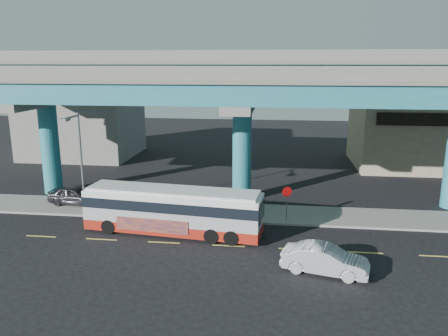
# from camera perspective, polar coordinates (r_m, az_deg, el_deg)

# --- Properties ---
(ground) EXTENTS (120.00, 120.00, 0.00)m
(ground) POSITION_cam_1_polar(r_m,az_deg,el_deg) (26.98, 0.67, -9.87)
(ground) COLOR black
(ground) RESTS_ON ground
(sidewalk) EXTENTS (70.00, 4.00, 0.15)m
(sidewalk) POSITION_cam_1_polar(r_m,az_deg,el_deg) (32.05, 1.77, -5.86)
(sidewalk) COLOR gray
(sidewalk) RESTS_ON ground
(lane_markings) EXTENTS (58.00, 0.12, 0.01)m
(lane_markings) POSITION_cam_1_polar(r_m,az_deg,el_deg) (26.70, 0.60, -10.12)
(lane_markings) COLOR #D8C64C
(lane_markings) RESTS_ON ground
(viaduct) EXTENTS (52.00, 12.40, 11.70)m
(viaduct) POSITION_cam_1_polar(r_m,az_deg,el_deg) (33.85, 2.46, 10.87)
(viaduct) COLOR #215E7F
(viaduct) RESTS_ON ground
(building_beige) EXTENTS (14.00, 10.23, 7.00)m
(building_beige) POSITION_cam_1_polar(r_m,az_deg,el_deg) (50.49, 24.63, 4.12)
(building_beige) COLOR tan
(building_beige) RESTS_ON ground
(building_concrete) EXTENTS (12.00, 10.00, 9.00)m
(building_concrete) POSITION_cam_1_polar(r_m,az_deg,el_deg) (54.01, -18.01, 6.30)
(building_concrete) COLOR gray
(building_concrete) RESTS_ON ground
(transit_bus) EXTENTS (11.70, 3.73, 2.95)m
(transit_bus) POSITION_cam_1_polar(r_m,az_deg,el_deg) (28.25, -6.68, -5.35)
(transit_bus) COLOR #9F2013
(transit_bus) RESTS_ON ground
(sedan) EXTENTS (3.68, 5.22, 1.48)m
(sedan) POSITION_cam_1_polar(r_m,az_deg,el_deg) (23.85, 13.04, -11.58)
(sedan) COLOR #B4B4B9
(sedan) RESTS_ON ground
(parked_car) EXTENTS (2.75, 4.62, 1.43)m
(parked_car) POSITION_cam_1_polar(r_m,az_deg,el_deg) (35.30, -18.81, -3.41)
(parked_car) COLOR #29292D
(parked_car) RESTS_ON sidewalk
(street_lamp) EXTENTS (0.50, 2.39, 7.25)m
(street_lamp) POSITION_cam_1_polar(r_m,az_deg,el_deg) (31.76, -18.65, 2.26)
(street_lamp) COLOR gray
(street_lamp) RESTS_ON sidewalk
(stop_sign) EXTENTS (0.67, 0.32, 2.41)m
(stop_sign) POSITION_cam_1_polar(r_m,az_deg,el_deg) (30.13, 8.22, -3.68)
(stop_sign) COLOR gray
(stop_sign) RESTS_ON sidewalk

